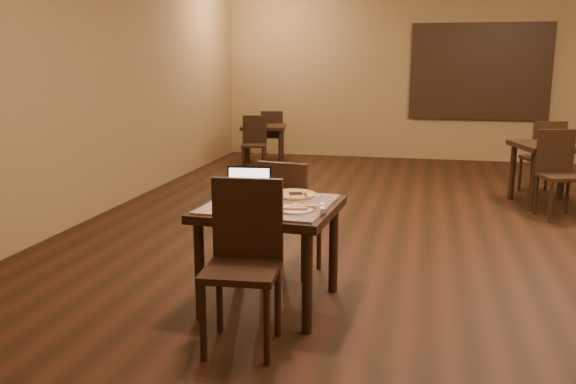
% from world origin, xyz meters
% --- Properties ---
extents(ground, '(10.00, 10.00, 0.00)m').
position_xyz_m(ground, '(0.00, 0.00, 0.00)').
color(ground, black).
rests_on(ground, ground).
extents(wall_back, '(8.00, 0.02, 3.00)m').
position_xyz_m(wall_back, '(0.00, 5.00, 1.50)').
color(wall_back, olive).
rests_on(wall_back, ground).
extents(wall_left, '(0.02, 10.00, 3.00)m').
position_xyz_m(wall_left, '(-4.00, 0.00, 1.50)').
color(wall_left, olive).
rests_on(wall_left, ground).
extents(mural, '(2.34, 0.05, 1.64)m').
position_xyz_m(mural, '(0.50, 4.96, 1.55)').
color(mural, '#245A85').
rests_on(mural, wall_back).
extents(tiled_table, '(0.98, 0.98, 0.76)m').
position_xyz_m(tiled_table, '(-1.40, -2.10, 0.66)').
color(tiled_table, black).
rests_on(tiled_table, ground).
extents(chair_main_near, '(0.48, 0.48, 1.04)m').
position_xyz_m(chair_main_near, '(-1.40, -2.71, 0.58)').
color(chair_main_near, black).
rests_on(chair_main_near, ground).
extents(chair_main_far, '(0.49, 0.49, 0.97)m').
position_xyz_m(chair_main_far, '(-1.41, -1.49, 0.55)').
color(chair_main_far, black).
rests_on(chair_main_far, ground).
extents(laptop, '(0.35, 0.29, 0.22)m').
position_xyz_m(laptop, '(-1.60, -2.00, 0.82)').
color(laptop, black).
rests_on(laptop, tiled_table).
extents(plate, '(0.25, 0.25, 0.01)m').
position_xyz_m(plate, '(-1.18, -2.28, 0.77)').
color(plate, white).
rests_on(plate, tiled_table).
extents(pizza_slice, '(0.23, 0.23, 0.02)m').
position_xyz_m(pizza_slice, '(-1.18, -2.28, 0.79)').
color(pizza_slice, '#D0BB8A').
rests_on(pizza_slice, plate).
extents(pizza_pan, '(0.39, 0.39, 0.01)m').
position_xyz_m(pizza_pan, '(-1.28, -1.86, 0.77)').
color(pizza_pan, silver).
rests_on(pizza_pan, tiled_table).
extents(pizza_whole, '(0.32, 0.32, 0.02)m').
position_xyz_m(pizza_whole, '(-1.28, -1.86, 0.78)').
color(pizza_whole, '#D0BB8A').
rests_on(pizza_whole, pizza_pan).
extents(spatula, '(0.17, 0.26, 0.01)m').
position_xyz_m(spatula, '(-1.26, -1.88, 0.79)').
color(spatula, silver).
rests_on(spatula, pizza_whole).
extents(napkin_roll, '(0.07, 0.18, 0.04)m').
position_xyz_m(napkin_roll, '(-1.00, -2.24, 0.78)').
color(napkin_roll, white).
rests_on(napkin_roll, tiled_table).
extents(other_table_a, '(1.00, 1.00, 0.76)m').
position_xyz_m(other_table_a, '(1.15, 1.67, 0.63)').
color(other_table_a, black).
rests_on(other_table_a, ground).
extents(other_table_a_chair_near, '(0.52, 0.52, 0.99)m').
position_xyz_m(other_table_a_chair_near, '(1.12, 1.09, 0.56)').
color(other_table_a_chair_near, black).
rests_on(other_table_a_chair_near, ground).
extents(other_table_a_chair_far, '(0.52, 0.52, 0.99)m').
position_xyz_m(other_table_a_chair_far, '(1.17, 2.25, 0.56)').
color(other_table_a_chair_far, black).
rests_on(other_table_a_chair_far, ground).
extents(other_table_b, '(0.85, 0.85, 0.68)m').
position_xyz_m(other_table_b, '(-3.00, 3.65, 0.57)').
color(other_table_b, black).
rests_on(other_table_b, ground).
extents(other_table_b_chair_near, '(0.45, 0.45, 0.88)m').
position_xyz_m(other_table_b_chair_near, '(-3.01, 3.14, 0.50)').
color(other_table_b_chair_near, black).
rests_on(other_table_b_chair_near, ground).
extents(other_table_b_chair_far, '(0.45, 0.45, 0.88)m').
position_xyz_m(other_table_b_chair_far, '(-2.99, 4.17, 0.50)').
color(other_table_b_chair_far, black).
rests_on(other_table_b_chair_far, ground).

